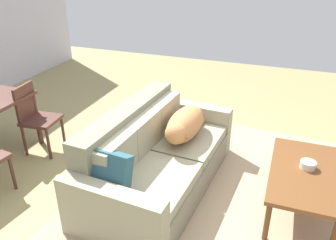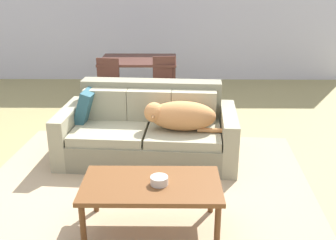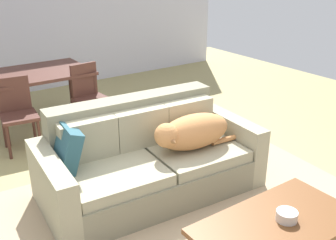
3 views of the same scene
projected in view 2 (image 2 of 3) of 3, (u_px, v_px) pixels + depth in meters
The scene contains 11 objects.
ground_plane at pixel (139, 162), 4.67m from camera, with size 10.00×10.00×0.00m, color #9E915C.
back_partition at pixel (153, 13), 7.96m from camera, with size 8.00×0.12×2.70m, color silver.
area_rug at pixel (144, 193), 4.01m from camera, with size 3.42×3.11×0.01m, color tan.
couch at pixel (149, 131), 4.75m from camera, with size 2.12×1.15×0.87m.
dog_on_left_cushion at pixel (179, 116), 4.44m from camera, with size 0.93×0.39×0.33m.
throw_pillow_by_left_arm at pixel (86, 106), 4.76m from camera, with size 0.13×0.39×0.39m, color #2B5663.
coffee_table at pixel (151, 188), 3.31m from camera, with size 1.16×0.63×0.46m.
bowl_on_coffee_table at pixel (159, 180), 3.26m from camera, with size 0.15×0.15×0.07m, color silver.
dining_table at pixel (138, 63), 6.70m from camera, with size 1.27×0.97×0.75m.
dining_chair_near_left at pixel (107, 83), 6.23m from camera, with size 0.44×0.44×0.85m.
dining_chair_near_right at pixel (165, 82), 6.24m from camera, with size 0.44×0.44×0.88m.
Camera 2 is at (0.38, -4.21, 2.09)m, focal length 42.36 mm.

